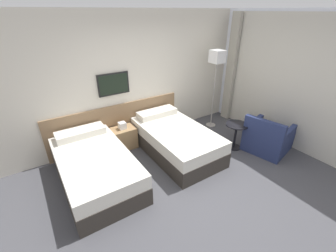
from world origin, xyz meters
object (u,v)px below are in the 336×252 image
at_px(bed_near_window, 175,140).
at_px(floor_lamp, 217,61).
at_px(nightstand, 124,138).
at_px(armchair, 267,139).
at_px(side_table, 236,131).
at_px(bed_near_door, 95,167).

distance_m(bed_near_window, floor_lamp, 2.05).
xyz_separation_m(nightstand, armchair, (2.50, -1.73, 0.02)).
relative_size(floor_lamp, side_table, 3.33).
height_order(floor_lamp, armchair, floor_lamp).
bearing_deg(nightstand, armchair, -34.69).
xyz_separation_m(side_table, armchair, (0.51, -0.43, -0.13)).
relative_size(bed_near_window, nightstand, 3.27).
relative_size(bed_near_window, floor_lamp, 1.05).
distance_m(nightstand, floor_lamp, 2.70).
relative_size(nightstand, side_table, 1.07).
xyz_separation_m(bed_near_door, armchair, (3.33, -0.98, -0.03)).
bearing_deg(nightstand, side_table, -33.25).
bearing_deg(side_table, nightstand, 146.75).
xyz_separation_m(floor_lamp, armchair, (0.20, -1.49, -1.36)).
xyz_separation_m(nightstand, floor_lamp, (2.30, -0.24, 1.38)).
distance_m(bed_near_door, side_table, 2.88).
height_order(bed_near_door, nightstand, bed_near_door).
xyz_separation_m(bed_near_window, nightstand, (-0.83, 0.75, -0.05)).
bearing_deg(floor_lamp, armchair, -82.50).
bearing_deg(armchair, floor_lamp, -5.21).
distance_m(floor_lamp, side_table, 1.65).
bearing_deg(bed_near_door, bed_near_window, 0.00).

